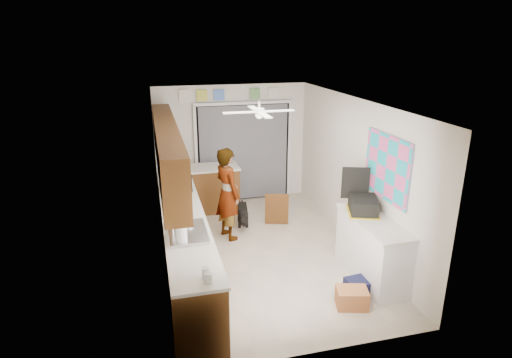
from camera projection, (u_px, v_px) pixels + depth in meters
floor at (262, 251)px, 7.19m from camera, size 5.00×5.00×0.00m
ceiling at (263, 102)px, 6.40m from camera, size 5.00×5.00×0.00m
wall_back at (232, 144)px, 9.09m from camera, size 3.20×0.00×3.20m
wall_front at (324, 255)px, 4.50m from camera, size 3.20×0.00×3.20m
wall_left at (160, 189)px, 6.42m from camera, size 0.00×5.00×5.00m
wall_right at (354, 173)px, 7.17m from camera, size 0.00×5.00×5.00m
left_base_cabinets at (183, 235)px, 6.75m from camera, size 0.60×4.80×0.90m
left_countertop at (182, 208)px, 6.60m from camera, size 0.62×4.80×0.04m
upper_cabinets at (167, 150)px, 6.47m from camera, size 0.32×4.00×0.80m
sink_basin at (188, 233)px, 5.67m from camera, size 0.50×0.76×0.06m
faucet at (173, 228)px, 5.60m from camera, size 0.03×0.03×0.22m
peninsula_base at (213, 189)px, 8.77m from camera, size 1.00×0.60×0.90m
peninsula_top at (213, 167)px, 8.62m from camera, size 1.04×0.64×0.04m
back_opening_recess at (244, 153)px, 9.19m from camera, size 2.00×0.06×2.10m
curtain_panel at (244, 153)px, 9.15m from camera, size 1.90×0.03×2.05m
door_trim_left at (196, 156)px, 8.92m from camera, size 0.06×0.04×2.10m
door_trim_right at (289, 150)px, 9.40m from camera, size 0.06×0.04×2.10m
door_trim_head at (243, 103)px, 8.82m from camera, size 2.10×0.04×0.06m
header_frame_0 at (202, 95)px, 8.59m from camera, size 0.22×0.02×0.22m
header_frame_1 at (219, 95)px, 8.67m from camera, size 0.22×0.02×0.22m
header_frame_3 at (255, 94)px, 8.85m from camera, size 0.22×0.02×0.22m
header_frame_4 at (273, 93)px, 8.94m from camera, size 0.22×0.02×0.22m
route66_sign at (184, 96)px, 8.51m from camera, size 0.22×0.02×0.26m
right_counter_base at (372, 251)px, 6.26m from camera, size 0.50×1.40×0.90m
right_counter_top at (374, 221)px, 6.11m from camera, size 0.54×1.44×0.04m
abstract_painting at (387, 167)px, 6.12m from camera, size 0.03×1.15×0.95m
ceiling_fan at (259, 112)px, 6.64m from camera, size 1.14×1.14×0.24m
microwave at (181, 182)px, 7.27m from camera, size 0.34×0.51×0.28m
soap_bottle at (180, 231)px, 5.40m from camera, size 0.15×0.15×0.31m
cup at (189, 224)px, 5.84m from camera, size 0.17×0.17×0.10m
jar_a at (208, 278)px, 4.53m from camera, size 0.09×0.09×0.12m
jar_b at (206, 273)px, 4.62m from camera, size 0.10×0.10×0.13m
paper_towel_roll at (182, 235)px, 5.36m from camera, size 0.15×0.15×0.26m
suitcase at (363, 205)px, 6.36m from camera, size 0.53×0.61×0.22m
suitcase_rim at (362, 212)px, 6.39m from camera, size 0.61×0.69×0.02m
suitcase_lid at (355, 183)px, 6.54m from camera, size 0.41×0.17×0.50m
cardboard_box at (352, 298)px, 5.69m from camera, size 0.47×0.40×0.25m
navy_crate at (359, 287)px, 5.98m from camera, size 0.38×0.33×0.22m
cabinet_door_panel at (277, 209)px, 8.07m from camera, size 0.47×0.29×0.66m
man at (227, 194)px, 7.45m from camera, size 0.58×0.70×1.65m
dog at (243, 214)px, 8.14m from camera, size 0.33×0.59×0.44m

